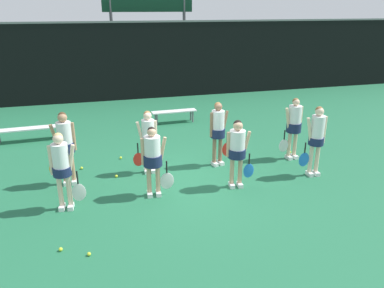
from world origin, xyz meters
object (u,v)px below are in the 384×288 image
scoreboard (148,2)px  bench_courtside (29,130)px  player_2 (237,148)px  tennis_ball_4 (159,181)px  tennis_ball_3 (89,254)px  player_7 (294,124)px  tennis_ball_5 (116,176)px  tennis_ball_6 (290,152)px  player_0 (62,165)px  tennis_ball_0 (82,168)px  tennis_ball_2 (121,158)px  tennis_ball_1 (61,249)px  bench_far (174,113)px  player_5 (148,137)px  player_4 (65,142)px  player_1 (153,156)px  player_6 (218,129)px  player_3 (316,135)px

scoreboard → bench_courtside: scoreboard is taller
player_2 → tennis_ball_4: (-1.70, 0.68, -0.93)m
tennis_ball_3 → player_7: bearing=28.3°
tennis_ball_5 → tennis_ball_6: (4.99, 0.29, -0.00)m
player_0 → bench_courtside: bearing=111.2°
tennis_ball_0 → tennis_ball_2: size_ratio=0.99×
tennis_ball_0 → tennis_ball_1: (-0.37, -3.51, -0.00)m
tennis_ball_2 → tennis_ball_6: bearing=-10.6°
bench_far → tennis_ball_1: bearing=-119.3°
player_5 → tennis_ball_2: 1.54m
scoreboard → tennis_ball_2: scoreboard is taller
bench_courtside → player_4: size_ratio=1.24×
player_4 → tennis_ball_2: size_ratio=24.88×
tennis_ball_6 → tennis_ball_2: bearing=169.4°
tennis_ball_1 → tennis_ball_6: (6.19, 3.05, -0.00)m
player_1 → player_7: size_ratio=0.93×
player_4 → tennis_ball_5: player_4 is taller
bench_courtside → player_6: bearing=-36.3°
scoreboard → player_1: scoreboard is taller
player_2 → tennis_ball_2: player_2 is taller
bench_courtside → tennis_ball_0: bench_courtside is taller
tennis_ball_2 → tennis_ball_6: (4.77, -0.89, -0.00)m
player_7 → tennis_ball_6: size_ratio=25.81×
player_7 → tennis_ball_4: bearing=-178.2°
tennis_ball_1 → tennis_ball_6: bearing=26.3°
player_0 → player_3: (5.89, 0.07, 0.07)m
player_7 → tennis_ball_6: 1.05m
player_0 → player_2: bearing=6.4°
player_4 → scoreboard: bearing=69.2°
tennis_ball_2 → player_2: bearing=-44.9°
scoreboard → tennis_ball_2: size_ratio=75.49×
player_6 → tennis_ball_1: 4.91m
tennis_ball_6 → scoreboard: bearing=104.7°
tennis_ball_2 → tennis_ball_4: 1.91m
player_6 → player_7: bearing=-15.1°
player_1 → tennis_ball_6: player_1 is taller
tennis_ball_1 → player_7: bearing=24.3°
scoreboard → player_1: (-1.81, -10.74, -3.26)m
player_4 → tennis_ball_2: 2.07m
bench_far → tennis_ball_3: (-3.19, -7.20, -0.35)m
tennis_ball_0 → player_1: bearing=-50.7°
player_7 → tennis_ball_0: (-5.64, 0.80, -0.98)m
tennis_ball_3 → player_6: bearing=42.5°
scoreboard → tennis_ball_4: 11.09m
scoreboard → player_4: size_ratio=3.03×
scoreboard → tennis_ball_4: scoreboard is taller
bench_far → player_2: size_ratio=1.01×
tennis_ball_0 → tennis_ball_6: tennis_ball_0 is taller
bench_far → player_7: player_7 is taller
scoreboard → tennis_ball_3: scoreboard is taller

